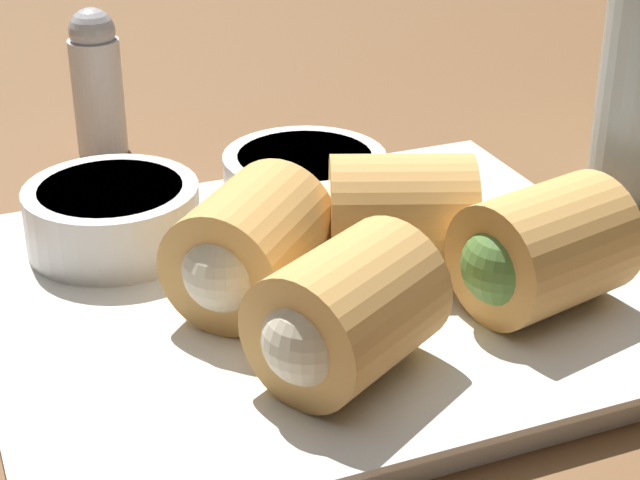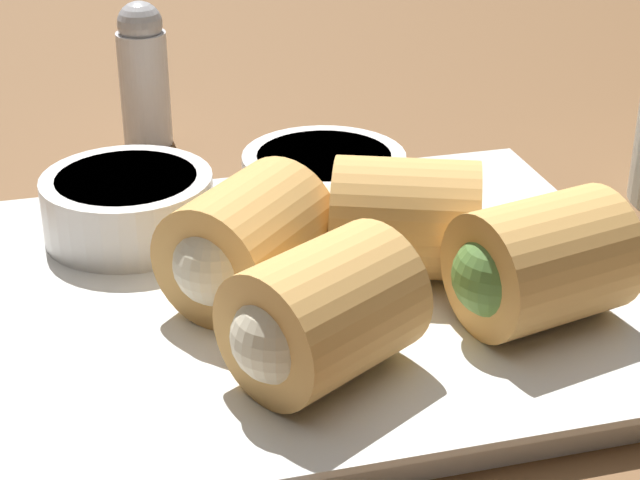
% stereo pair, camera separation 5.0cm
% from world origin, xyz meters
% --- Properties ---
extents(table_surface, '(1.80, 1.40, 0.02)m').
position_xyz_m(table_surface, '(0.00, 0.00, 0.01)').
color(table_surface, brown).
rests_on(table_surface, ground).
extents(serving_plate, '(0.28, 0.24, 0.01)m').
position_xyz_m(serving_plate, '(0.02, -0.03, 0.03)').
color(serving_plate, silver).
rests_on(serving_plate, table_surface).
extents(roll_front_left, '(0.08, 0.07, 0.05)m').
position_xyz_m(roll_front_left, '(0.06, -0.03, 0.06)').
color(roll_front_left, '#DBA356').
rests_on(roll_front_left, serving_plate).
extents(roll_front_right, '(0.08, 0.07, 0.05)m').
position_xyz_m(roll_front_right, '(0.00, -0.10, 0.06)').
color(roll_front_right, '#DBA356').
rests_on(roll_front_right, serving_plate).
extents(roll_back_left, '(0.08, 0.08, 0.05)m').
position_xyz_m(roll_back_left, '(-0.01, -0.03, 0.06)').
color(roll_back_left, '#DBA356').
rests_on(roll_back_left, serving_plate).
extents(roll_back_right, '(0.07, 0.06, 0.05)m').
position_xyz_m(roll_back_right, '(0.10, -0.08, 0.06)').
color(roll_back_right, '#DBA356').
rests_on(roll_back_right, serving_plate).
extents(dipping_bowl_near, '(0.08, 0.08, 0.03)m').
position_xyz_m(dipping_bowl_near, '(0.04, 0.04, 0.05)').
color(dipping_bowl_near, white).
rests_on(dipping_bowl_near, serving_plate).
extents(dipping_bowl_far, '(0.08, 0.08, 0.03)m').
position_xyz_m(dipping_bowl_far, '(-0.05, 0.04, 0.05)').
color(dipping_bowl_far, white).
rests_on(dipping_bowl_far, serving_plate).
extents(salt_shaker, '(0.03, 0.03, 0.08)m').
position_xyz_m(salt_shaker, '(-0.02, 0.19, 0.06)').
color(salt_shaker, silver).
rests_on(salt_shaker, table_surface).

